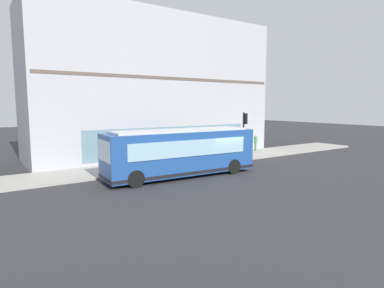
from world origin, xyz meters
name	(u,v)px	position (x,y,z in m)	size (l,w,h in m)	color
ground	(222,173)	(0.00, 0.00, 0.00)	(120.00, 120.00, 0.00)	#2D2D30
sidewalk_curb	(186,162)	(4.57, 0.00, 0.07)	(3.94, 40.00, 0.15)	#9E9991
building_corner	(154,88)	(10.01, 0.00, 6.18)	(7.00, 21.89, 12.37)	#A8A8AD
city_bus_nearside	(181,153)	(0.59, 2.99, 1.55)	(3.01, 10.15, 3.07)	#1E478C
traffic_light_near_corner	(245,126)	(3.06, -4.87, 2.85)	(0.32, 0.49, 3.87)	black
fire_hydrant	(241,149)	(5.61, -6.84, 0.51)	(0.35, 0.35, 0.74)	yellow
pedestrian_near_building_entrance	(176,151)	(3.60, 1.57, 1.20)	(0.32, 0.32, 1.81)	#99994C
pedestrian_by_light_pole	(188,149)	(4.10, 0.18, 1.18)	(0.32, 0.32, 1.78)	gold
pedestrian_near_hydrant	(256,142)	(5.66, -8.85, 1.04)	(0.32, 0.32, 1.57)	#3F8C4C
pedestrian_walking_along_curb	(233,144)	(5.57, -5.90, 1.03)	(0.32, 0.32, 1.54)	#3359A5
newspaper_vending_box	(144,159)	(4.87, 3.60, 0.60)	(0.44, 0.43, 0.90)	#197233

